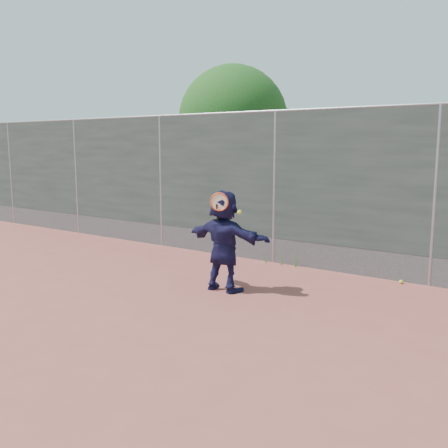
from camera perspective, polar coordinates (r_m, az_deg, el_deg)
The scene contains 7 objects.
ground at distance 7.43m, azimuth -7.81°, elevation -9.48°, with size 80.00×80.00×0.00m, color #9E4C42.
player at distance 8.03m, azimuth -0.00°, elevation -1.93°, with size 1.52×0.49×1.64m, color #18163E.
ball_ground at distance 9.10m, azimuth 19.58°, elevation -6.24°, with size 0.07×0.07×0.07m, color #C6D62F.
fence at distance 9.94m, azimuth 5.80°, elevation 4.56°, with size 20.00×0.06×3.03m.
swing_action at distance 7.73m, azimuth -0.32°, elevation 2.30°, with size 0.51×0.16×0.51m.
tree_left at distance 14.00m, azimuth 1.68°, elevation 11.44°, with size 3.15×3.00×4.53m.
weed_clump at distance 9.92m, azimuth 6.83°, elevation -3.95°, with size 0.68×0.07×0.30m.
Camera 1 is at (4.80, -5.17, 2.35)m, focal length 40.00 mm.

